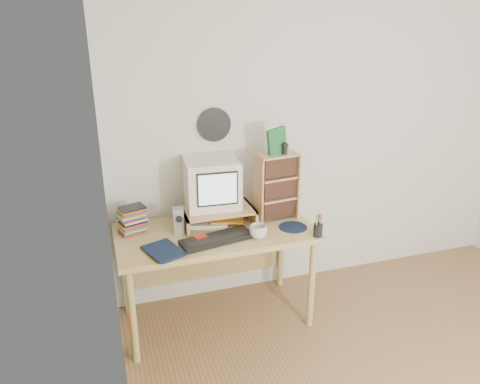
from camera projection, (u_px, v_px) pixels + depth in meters
back_wall at (326, 138)px, 3.77m from camera, size 3.50×0.00×3.50m
left_wall at (120, 291)px, 1.72m from camera, size 0.00×3.50×3.50m
curtain at (123, 253)px, 2.19m from camera, size 0.00×2.20×2.20m
wall_disc at (214, 125)px, 3.42m from camera, size 0.25×0.02×0.25m
desk at (213, 243)px, 3.44m from camera, size 1.40×0.70×0.75m
monitor_riser at (218, 212)px, 3.40m from camera, size 0.52×0.30×0.12m
crt_monitor at (212, 184)px, 3.36m from camera, size 0.40×0.40×0.35m
speaker_left at (178, 221)px, 3.25m from camera, size 0.08×0.08×0.19m
speaker_right at (264, 208)px, 3.48m from camera, size 0.07×0.07×0.18m
keyboard at (217, 239)px, 3.17m from camera, size 0.52×0.25×0.03m
dvd_stack at (132, 217)px, 3.25m from camera, size 0.20×0.16×0.24m
cd_rack at (276, 186)px, 3.45m from camera, size 0.32×0.19×0.50m
mug at (258, 232)px, 3.20m from camera, size 0.14×0.14×0.10m
diary at (149, 254)px, 2.96m from camera, size 0.29×0.25×0.05m
mousepad at (293, 227)px, 3.37m from camera, size 0.26×0.26×0.00m
pen_cup at (318, 228)px, 3.22m from camera, size 0.07×0.07×0.13m
papers at (216, 221)px, 3.44m from camera, size 0.32×0.27×0.04m
red_box at (201, 239)px, 3.16m from camera, size 0.09×0.07×0.04m
game_box at (277, 141)px, 3.31m from camera, size 0.15×0.07×0.19m
webcam at (285, 148)px, 3.34m from camera, size 0.05×0.05×0.09m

